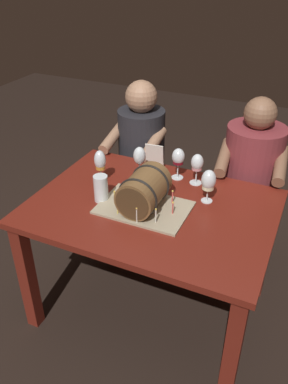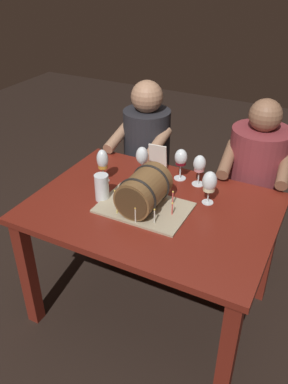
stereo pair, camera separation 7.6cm
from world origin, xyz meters
name	(u,v)px [view 1 (the left image)]	position (x,y,z in m)	size (l,w,h in m)	color
ground_plane	(151,306)	(0.00, 0.00, 0.00)	(8.00, 8.00, 0.00)	black
dining_table	(152,223)	(0.00, 0.00, 0.63)	(1.25, 0.90, 0.74)	maroon
barrel_cake	(144,193)	(-0.03, -0.04, 0.84)	(0.46, 0.31, 0.22)	tan
wine_glass_amber	(100,162)	(-0.36, 0.10, 0.87)	(0.07, 0.07, 0.20)	white
wine_glass_white	(209,181)	(0.25, 0.16, 0.86)	(0.08, 0.08, 0.18)	white
wine_glass_rose	(197,164)	(0.13, 0.31, 0.87)	(0.07, 0.07, 0.18)	white
wine_glass_empty	(139,157)	(-0.18, 0.23, 0.88)	(0.07, 0.07, 0.20)	white
wine_glass_red	(178,158)	(0.02, 0.33, 0.87)	(0.07, 0.07, 0.19)	white
beer_pint	(101,189)	(-0.26, -0.06, 0.81)	(0.07, 0.07, 0.15)	white
menu_card	(155,156)	(-0.15, 0.38, 0.82)	(0.11, 0.01, 0.16)	silver
person_seated_left	(141,170)	(-0.38, 0.68, 0.53)	(0.36, 0.45, 1.17)	black
person_seated_right	(248,191)	(0.38, 0.68, 0.55)	(0.42, 0.50, 1.17)	#4C1B1E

